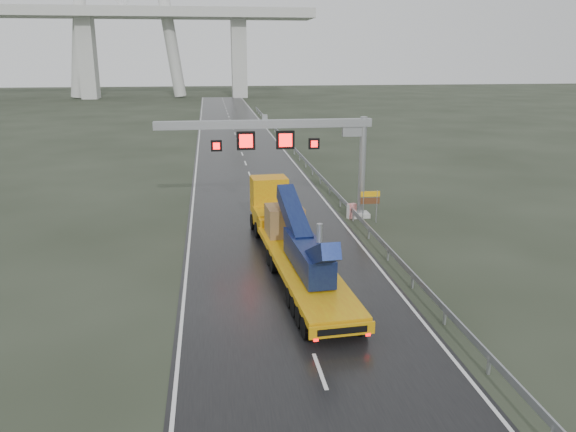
{
  "coord_description": "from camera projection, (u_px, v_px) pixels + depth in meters",
  "views": [
    {
      "loc": [
        -3.71,
        -20.04,
        11.28
      ],
      "look_at": [
        0.18,
        7.84,
        3.2
      ],
      "focal_mm": 35.0,
      "sensor_mm": 36.0,
      "label": 1
    }
  ],
  "objects": [
    {
      "name": "striped_barrier",
      "position": [
        352.0,
        211.0,
        40.19
      ],
      "size": [
        0.71,
        0.55,
        1.07
      ],
      "primitive_type": "cube",
      "rotation": [
        0.0,
        0.0,
        0.38
      ],
      "color": "red",
      "rests_on": "ground"
    },
    {
      "name": "exit_sign_pair",
      "position": [
        370.0,
        200.0,
        38.75
      ],
      "size": [
        1.35,
        0.08,
        2.32
      ],
      "rotation": [
        0.0,
        0.0,
        -0.01
      ],
      "color": "#94959C",
      "rests_on": "ground"
    },
    {
      "name": "sign_gantry",
      "position": [
        295.0,
        141.0,
        38.54
      ],
      "size": [
        14.9,
        1.2,
        7.42
      ],
      "color": "beige",
      "rests_on": "ground"
    },
    {
      "name": "heavy_haul_truck",
      "position": [
        288.0,
        232.0,
        31.8
      ],
      "size": [
        3.75,
        18.01,
        4.2
      ],
      "rotation": [
        0.0,
        0.0,
        0.07
      ],
      "color": "gold",
      "rests_on": "ground"
    },
    {
      "name": "ground",
      "position": [
        310.0,
        345.0,
        22.68
      ],
      "size": [
        400.0,
        400.0,
        0.0
      ],
      "primitive_type": "plane",
      "color": "#252B1E",
      "rests_on": "ground"
    },
    {
      "name": "guardrail",
      "position": [
        318.0,
        174.0,
        51.86
      ],
      "size": [
        0.2,
        140.0,
        1.4
      ],
      "primitive_type": null,
      "color": "gray",
      "rests_on": "ground"
    },
    {
      "name": "road",
      "position": [
        246.0,
        163.0,
        60.76
      ],
      "size": [
        11.0,
        200.0,
        0.02
      ],
      "primitive_type": "cube",
      "color": "black",
      "rests_on": "ground"
    }
  ]
}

